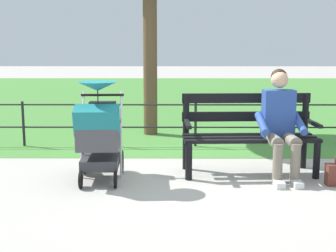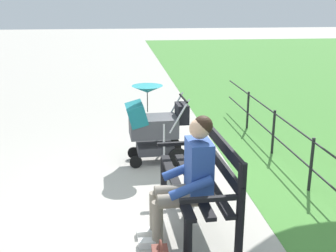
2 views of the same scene
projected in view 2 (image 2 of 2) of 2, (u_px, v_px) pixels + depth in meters
ground_plane at (184, 197)px, 5.14m from camera, size 60.00×60.00×0.00m
park_bench at (203, 175)px, 4.47m from camera, size 1.62×0.66×0.96m
person_on_bench at (188, 176)px, 4.08m from camera, size 0.55×0.74×1.28m
stroller at (153, 124)px, 6.07m from camera, size 0.54×0.91×1.15m
park_fence at (322, 168)px, 4.93m from camera, size 8.00×0.04×0.70m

